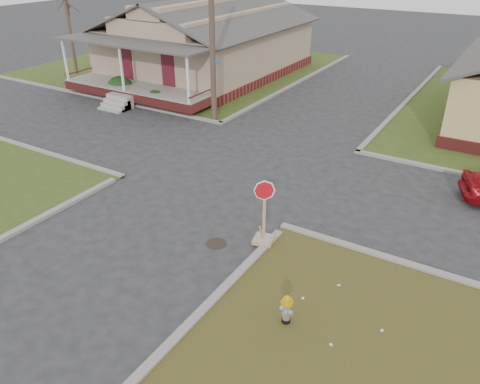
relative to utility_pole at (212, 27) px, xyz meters
The scene contains 11 objects.
ground 10.89m from the utility_pole, 64.74° to the right, with size 120.00×120.00×0.00m, color #262629.
verge_far_left 13.48m from the utility_pole, 134.04° to the left, with size 19.00×19.00×0.05m, color #2F4719.
curbs 7.39m from the utility_pole, 42.88° to the right, with size 80.00×40.00×0.12m, color gray, non-canonical shape.
manhole 12.29m from the utility_pole, 55.75° to the right, with size 0.64×0.64×0.01m, color black.
corner_house 9.99m from the utility_pole, 126.69° to the left, with size 10.10×15.50×5.30m.
utility_pole is the anchor object (origin of this frame).
tree_far_left 14.31m from the utility_pole, 167.34° to the left, with size 0.22×0.22×4.90m, color #423226.
fire_hydrant 15.54m from the utility_pole, 49.39° to the right, with size 0.30×0.30×0.80m.
stop_sign 12.24m from the utility_pole, 48.52° to the right, with size 0.60×0.59×2.12m.
hedge_left 8.21m from the utility_pole, behind, with size 1.53×1.25×1.17m, color #173413.
hedge_right 5.82m from the utility_pole, behind, with size 1.25×1.03×0.96m, color #173413.
Camera 1 is at (9.01, -10.33, 8.15)m, focal length 35.00 mm.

